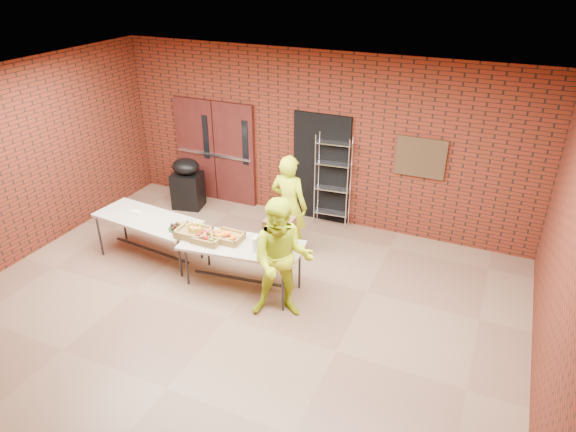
# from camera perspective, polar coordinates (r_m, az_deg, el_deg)

# --- Properties ---
(room) EXTENTS (8.08, 7.08, 3.28)m
(room) POSITION_cam_1_polar(r_m,az_deg,el_deg) (6.66, -7.53, -0.43)
(room) COLOR brown
(room) RESTS_ON ground
(double_doors) EXTENTS (1.78, 0.12, 2.10)m
(double_doors) POSITION_cam_1_polar(r_m,az_deg,el_deg) (10.63, -8.08, 7.11)
(double_doors) COLOR #471914
(double_doors) RESTS_ON room
(dark_doorway) EXTENTS (1.10, 0.06, 2.10)m
(dark_doorway) POSITION_cam_1_polar(r_m,az_deg,el_deg) (9.69, 3.71, 5.29)
(dark_doorway) COLOR black
(dark_doorway) RESTS_ON room
(bronze_plaque) EXTENTS (0.85, 0.04, 0.70)m
(bronze_plaque) POSITION_cam_1_polar(r_m,az_deg,el_deg) (9.09, 14.52, 6.30)
(bronze_plaque) COLOR #45331B
(bronze_plaque) RESTS_ON room
(wire_rack) EXTENTS (0.67, 0.27, 1.78)m
(wire_rack) POSITION_cam_1_polar(r_m,az_deg,el_deg) (9.55, 4.98, 3.85)
(wire_rack) COLOR silver
(wire_rack) RESTS_ON room
(table_left) EXTENTS (1.90, 0.95, 0.75)m
(table_left) POSITION_cam_1_polar(r_m,az_deg,el_deg) (8.84, -15.34, -0.54)
(table_left) COLOR #BCA98F
(table_left) RESTS_ON room
(table_right) EXTENTS (1.93, 1.00, 0.76)m
(table_right) POSITION_cam_1_polar(r_m,az_deg,el_deg) (7.79, -5.15, -3.54)
(table_right) COLOR #BCA98F
(table_right) RESTS_ON room
(basket_bananas) EXTENTS (0.50, 0.39, 0.15)m
(basket_bananas) POSITION_cam_1_polar(r_m,az_deg,el_deg) (8.05, -10.47, -1.76)
(basket_bananas) COLOR #AF8746
(basket_bananas) RESTS_ON table_right
(basket_oranges) EXTENTS (0.44, 0.35, 0.14)m
(basket_oranges) POSITION_cam_1_polar(r_m,az_deg,el_deg) (7.85, -6.72, -2.32)
(basket_oranges) COLOR #AF8746
(basket_oranges) RESTS_ON table_right
(basket_apples) EXTENTS (0.44, 0.34, 0.14)m
(basket_apples) POSITION_cam_1_polar(r_m,az_deg,el_deg) (7.86, -8.90, -2.44)
(basket_apples) COLOR #AF8746
(basket_apples) RESTS_ON table_right
(muffin_tray) EXTENTS (0.36, 0.36, 0.09)m
(muffin_tray) POSITION_cam_1_polar(r_m,az_deg,el_deg) (8.32, -11.96, -1.16)
(muffin_tray) COLOR #134919
(muffin_tray) RESTS_ON table_left
(napkin_box) EXTENTS (0.16, 0.11, 0.05)m
(napkin_box) POSITION_cam_1_polar(r_m,az_deg,el_deg) (8.98, -16.53, 0.37)
(napkin_box) COLOR white
(napkin_box) RESTS_ON table_left
(coffee_dispenser) EXTENTS (0.39, 0.35, 0.51)m
(coffee_dispenser) POSITION_cam_1_polar(r_m,az_deg,el_deg) (7.46, -0.94, -2.08)
(coffee_dispenser) COLOR brown
(coffee_dispenser) RESTS_ON table_right
(cup_stack_front) EXTENTS (0.07, 0.07, 0.22)m
(cup_stack_front) POSITION_cam_1_polar(r_m,az_deg,el_deg) (7.50, -3.71, -3.23)
(cup_stack_front) COLOR white
(cup_stack_front) RESTS_ON table_right
(cup_stack_mid) EXTENTS (0.08, 0.08, 0.23)m
(cup_stack_mid) POSITION_cam_1_polar(r_m,az_deg,el_deg) (7.32, -2.80, -4.00)
(cup_stack_mid) COLOR white
(cup_stack_mid) RESTS_ON table_right
(cup_stack_back) EXTENTS (0.08, 0.08, 0.23)m
(cup_stack_back) POSITION_cam_1_polar(r_m,az_deg,el_deg) (7.55, -3.48, -2.97)
(cup_stack_back) COLOR white
(cup_stack_back) RESTS_ON table_right
(covered_grill) EXTENTS (0.66, 0.58, 1.04)m
(covered_grill) POSITION_cam_1_polar(r_m,az_deg,el_deg) (10.55, -11.13, 3.59)
(covered_grill) COLOR black
(covered_grill) RESTS_ON room
(volunteer_woman) EXTENTS (0.68, 0.47, 1.79)m
(volunteer_woman) POSITION_cam_1_polar(r_m,az_deg,el_deg) (8.57, 0.10, 1.15)
(volunteer_woman) COLOR #BDD317
(volunteer_woman) RESTS_ON room
(volunteer_man) EXTENTS (1.07, 0.95, 1.81)m
(volunteer_man) POSITION_cam_1_polar(r_m,az_deg,el_deg) (7.08, -0.67, -4.88)
(volunteer_man) COLOR #BDD317
(volunteer_man) RESTS_ON room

